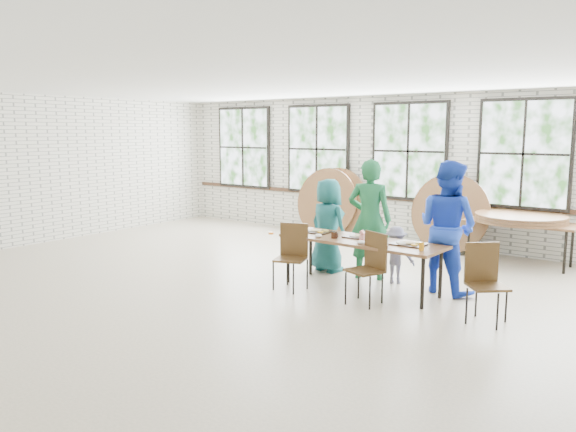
# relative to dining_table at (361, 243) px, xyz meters

# --- Properties ---
(room) EXTENTS (12.00, 12.00, 12.00)m
(room) POSITION_rel_dining_table_xyz_m (-0.96, 3.58, 1.14)
(room) COLOR beige
(room) RESTS_ON ground
(dining_table) EXTENTS (2.43, 0.89, 0.74)m
(dining_table) POSITION_rel_dining_table_xyz_m (0.00, 0.00, 0.00)
(dining_table) COLOR brown
(dining_table) RESTS_ON ground
(chair_near_left) EXTENTS (0.53, 0.52, 0.95)m
(chair_near_left) POSITION_rel_dining_table_xyz_m (-0.85, -0.51, -0.13)
(chair_near_left) COLOR #493118
(chair_near_left) RESTS_ON ground
(chair_near_right) EXTENTS (0.53, 0.53, 0.95)m
(chair_near_right) POSITION_rel_dining_table_xyz_m (0.41, -0.47, -0.13)
(chair_near_right) COLOR #493118
(chair_near_right) RESTS_ON ground
(chair_spare) EXTENTS (0.58, 0.58, 0.95)m
(chair_spare) POSITION_rel_dining_table_xyz_m (1.85, -0.28, -0.13)
(chair_spare) COLOR #493118
(chair_spare) RESTS_ON ground
(adult_teal) EXTENTS (0.83, 0.64, 1.52)m
(adult_teal) POSITION_rel_dining_table_xyz_m (-0.98, 0.65, 0.07)
(adult_teal) COLOR #1C6D63
(adult_teal) RESTS_ON ground
(adult_green) EXTENTS (0.78, 0.63, 1.86)m
(adult_green) POSITION_rel_dining_table_xyz_m (-0.22, 0.65, 0.24)
(adult_green) COLOR #1A6437
(adult_green) RESTS_ON ground
(toddler) EXTENTS (0.63, 0.49, 0.87)m
(toddler) POSITION_rel_dining_table_xyz_m (0.24, 0.65, -0.26)
(toddler) COLOR #18123A
(toddler) RESTS_ON ground
(adult_blue) EXTENTS (1.06, 0.92, 1.88)m
(adult_blue) POSITION_rel_dining_table_xyz_m (1.02, 0.65, 0.25)
(adult_blue) COLOR blue
(adult_blue) RESTS_ON ground
(storage_table) EXTENTS (1.81, 0.78, 0.74)m
(storage_table) POSITION_rel_dining_table_xyz_m (1.39, 3.04, -0.00)
(storage_table) COLOR brown
(storage_table) RESTS_ON ground
(tabletop_clutter) EXTENTS (2.09, 0.62, 0.11)m
(tabletop_clutter) POSITION_rel_dining_table_xyz_m (0.08, -0.04, 0.08)
(tabletop_clutter) COLOR black
(tabletop_clutter) RESTS_ON dining_table
(round_tops_stacked) EXTENTS (1.50, 1.50, 0.13)m
(round_tops_stacked) POSITION_rel_dining_table_xyz_m (1.39, 3.04, 0.12)
(round_tops_stacked) COLOR brown
(round_tops_stacked) RESTS_ON storage_table
(round_tops_leaning) EXTENTS (4.28, 0.46, 1.49)m
(round_tops_leaning) POSITION_rel_dining_table_xyz_m (-1.28, 3.30, 0.05)
(round_tops_leaning) COLOR brown
(round_tops_leaning) RESTS_ON ground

